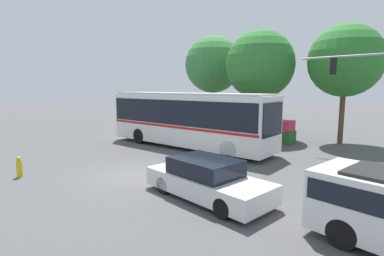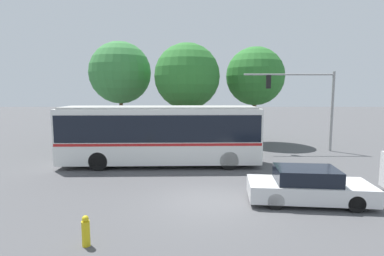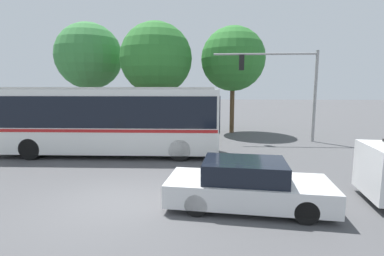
% 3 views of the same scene
% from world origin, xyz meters
% --- Properties ---
extents(ground_plane, '(140.00, 140.00, 0.00)m').
position_xyz_m(ground_plane, '(0.00, 0.00, 0.00)').
color(ground_plane, '#4C4C4F').
extents(city_bus, '(11.11, 2.81, 3.34)m').
position_xyz_m(city_bus, '(-2.35, 5.75, 1.90)').
color(city_bus, silver).
rests_on(city_bus, ground).
extents(sedan_foreground, '(4.64, 2.26, 1.33)m').
position_xyz_m(sedan_foreground, '(3.79, -0.11, 0.62)').
color(sedan_foreground, silver).
rests_on(sedan_foreground, ground).
extents(flowering_hedge, '(7.73, 1.19, 1.50)m').
position_xyz_m(flowering_hedge, '(-1.69, 10.86, 0.74)').
color(flowering_hedge, '#286028').
rests_on(flowering_hedge, ground).
extents(street_tree_left, '(4.90, 4.90, 8.08)m').
position_xyz_m(street_tree_left, '(-6.30, 13.48, 5.62)').
color(street_tree_left, brown).
rests_on(street_tree_left, ground).
extents(street_tree_centre, '(4.93, 4.93, 7.75)m').
position_xyz_m(street_tree_centre, '(-0.95, 12.00, 5.27)').
color(street_tree_centre, brown).
rests_on(street_tree_centre, ground).
extents(street_tree_right, '(4.59, 4.59, 7.64)m').
position_xyz_m(street_tree_right, '(4.41, 13.19, 5.33)').
color(street_tree_right, brown).
rests_on(street_tree_right, ground).
extents(fire_hydrant, '(0.22, 0.22, 0.86)m').
position_xyz_m(fire_hydrant, '(-3.45, -3.39, 0.41)').
color(fire_hydrant, gold).
rests_on(fire_hydrant, ground).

